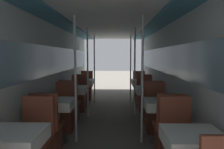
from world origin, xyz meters
The scene contains 29 objects.
wall_left centered at (-1.25, 3.38, 1.11)m, with size 0.05×9.56×2.14m.
wall_right centered at (1.25, 3.38, 1.11)m, with size 0.05×9.56×2.14m.
ceiling_panel centered at (0.00, 3.38, 2.18)m, with size 2.51×9.56×0.07m.
dining_table_left_0 centered at (-0.89, 1.00, 0.61)m, with size 0.57×0.57×0.73m.
dining_table_left_1 centered at (-0.89, 2.55, 0.61)m, with size 0.57×0.57×0.73m.
chair_left_near_1 centered at (-0.89, 2.03, 0.30)m, with size 0.40×0.40×0.96m.
chair_left_far_1 centered at (-0.89, 3.07, 0.30)m, with size 0.40×0.40×0.96m.
support_pole_left_1 centered at (-0.56, 2.55, 1.07)m, with size 0.04×0.04×2.14m.
dining_table_left_2 centered at (-0.89, 4.10, 0.61)m, with size 0.57×0.57×0.73m.
chair_left_near_2 centered at (-0.89, 3.58, 0.30)m, with size 0.40×0.40×0.96m.
chair_left_far_2 centered at (-0.89, 4.62, 0.30)m, with size 0.40×0.40×0.96m.
support_pole_left_2 centered at (-0.56, 4.10, 1.07)m, with size 0.04×0.04×2.14m.
dining_table_left_3 centered at (-0.89, 5.66, 0.61)m, with size 0.57×0.57×0.73m.
chair_left_near_3 centered at (-0.89, 5.14, 0.30)m, with size 0.40×0.40×0.96m.
chair_left_far_3 centered at (-0.89, 6.18, 0.30)m, with size 0.40×0.40×0.96m.
support_pole_left_3 centered at (-0.56, 5.66, 1.07)m, with size 0.04×0.04×2.14m.
dining_table_right_0 centered at (0.89, 1.00, 0.61)m, with size 0.57×0.57×0.73m.
dining_table_right_1 centered at (0.89, 2.55, 0.61)m, with size 0.57×0.57×0.73m.
chair_right_near_1 centered at (0.89, 2.03, 0.30)m, with size 0.40×0.40×0.96m.
chair_right_far_1 centered at (0.89, 3.07, 0.30)m, with size 0.40×0.40×0.96m.
support_pole_right_1 centered at (0.56, 2.55, 1.07)m, with size 0.04×0.04×2.14m.
dining_table_right_2 centered at (0.89, 4.10, 0.61)m, with size 0.57×0.57×0.73m.
chair_right_near_2 centered at (0.89, 3.58, 0.30)m, with size 0.40×0.40×0.96m.
chair_right_far_2 centered at (0.89, 4.62, 0.30)m, with size 0.40×0.40×0.96m.
support_pole_right_2 centered at (0.56, 4.10, 1.07)m, with size 0.04×0.04×2.14m.
dining_table_right_3 centered at (0.89, 5.66, 0.61)m, with size 0.57×0.57×0.73m.
chair_right_near_3 centered at (0.89, 5.14, 0.30)m, with size 0.40×0.40×0.96m.
chair_right_far_3 centered at (0.89, 6.18, 0.30)m, with size 0.40×0.40×0.96m.
support_pole_right_3 centered at (0.56, 5.66, 1.07)m, with size 0.04×0.04×2.14m.
Camera 1 is at (0.14, -1.09, 1.48)m, focal length 35.00 mm.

